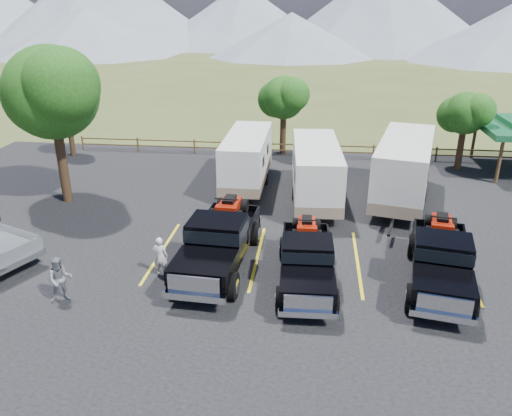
# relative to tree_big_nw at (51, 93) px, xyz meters

# --- Properties ---
(ground) EXTENTS (320.00, 320.00, 0.00)m
(ground) POSITION_rel_tree_big_nw_xyz_m (12.55, -9.03, -5.60)
(ground) COLOR #3C4C20
(ground) RESTS_ON ground
(asphalt_lot) EXTENTS (44.00, 34.00, 0.04)m
(asphalt_lot) POSITION_rel_tree_big_nw_xyz_m (12.55, -6.03, -5.58)
(asphalt_lot) COLOR black
(asphalt_lot) RESTS_ON ground
(stall_lines) EXTENTS (12.12, 5.50, 0.01)m
(stall_lines) POSITION_rel_tree_big_nw_xyz_m (12.55, -5.03, -5.55)
(stall_lines) COLOR gold
(stall_lines) RESTS_ON asphalt_lot
(tree_big_nw) EXTENTS (5.54, 5.18, 7.84)m
(tree_big_nw) POSITION_rel_tree_big_nw_xyz_m (0.00, 0.00, 0.00)
(tree_big_nw) COLOR black
(tree_big_nw) RESTS_ON ground
(tree_ne_a) EXTENTS (3.11, 2.92, 4.76)m
(tree_ne_a) POSITION_rel_tree_big_nw_xyz_m (21.52, 7.99, -2.11)
(tree_ne_a) COLOR black
(tree_ne_a) RESTS_ON ground
(tree_north) EXTENTS (3.46, 3.24, 5.25)m
(tree_north) POSITION_rel_tree_big_nw_xyz_m (10.52, 9.99, -1.76)
(tree_north) COLOR black
(tree_north) RESTS_ON ground
(tree_nw_small) EXTENTS (2.59, 2.43, 3.85)m
(tree_nw_small) POSITION_rel_tree_big_nw_xyz_m (-3.48, 7.99, -2.81)
(tree_nw_small) COLOR black
(tree_nw_small) RESTS_ON ground
(rail_fence) EXTENTS (36.12, 0.12, 1.00)m
(rail_fence) POSITION_rel_tree_big_nw_xyz_m (14.55, 9.47, -4.99)
(rail_fence) COLOR brown
(rail_fence) RESTS_ON ground
(mountain_range) EXTENTS (209.00, 71.00, 20.00)m
(mountain_range) POSITION_rel_tree_big_nw_xyz_m (4.92, 96.95, 2.28)
(mountain_range) COLOR slate
(mountain_range) RESTS_ON ground
(rig_left) EXTENTS (2.73, 6.90, 2.26)m
(rig_left) POSITION_rel_tree_big_nw_xyz_m (9.14, -5.80, -4.47)
(rig_left) COLOR black
(rig_left) RESTS_ON asphalt_lot
(rig_center) EXTENTS (2.24, 5.93, 1.96)m
(rig_center) POSITION_rel_tree_big_nw_xyz_m (12.54, -6.67, -4.61)
(rig_center) COLOR black
(rig_center) RESTS_ON asphalt_lot
(rig_right) EXTENTS (3.10, 6.56, 2.10)m
(rig_right) POSITION_rel_tree_big_nw_xyz_m (17.37, -6.20, -4.54)
(rig_right) COLOR black
(rig_right) RESTS_ON asphalt_lot
(trailer_left) EXTENTS (2.25, 8.37, 2.92)m
(trailer_left) POSITION_rel_tree_big_nw_xyz_m (8.99, 3.42, -4.03)
(trailer_left) COLOR silver
(trailer_left) RESTS_ON asphalt_lot
(trailer_center) EXTENTS (2.68, 8.65, 3.00)m
(trailer_center) POSITION_rel_tree_big_nw_xyz_m (12.79, 1.40, -3.99)
(trailer_center) COLOR silver
(trailer_center) RESTS_ON asphalt_lot
(trailer_right) EXTENTS (4.14, 9.42, 3.27)m
(trailer_right) POSITION_rel_tree_big_nw_xyz_m (17.20, 1.98, -3.84)
(trailer_right) COLOR silver
(trailer_right) RESTS_ON asphalt_lot
(person_a) EXTENTS (0.57, 0.38, 1.56)m
(person_a) POSITION_rel_tree_big_nw_xyz_m (7.11, -6.89, -4.78)
(person_a) COLOR silver
(person_a) RESTS_ON asphalt_lot
(person_b) EXTENTS (1.00, 0.92, 1.65)m
(person_b) POSITION_rel_tree_big_nw_xyz_m (4.24, -8.99, -4.73)
(person_b) COLOR slate
(person_b) RESTS_ON asphalt_lot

